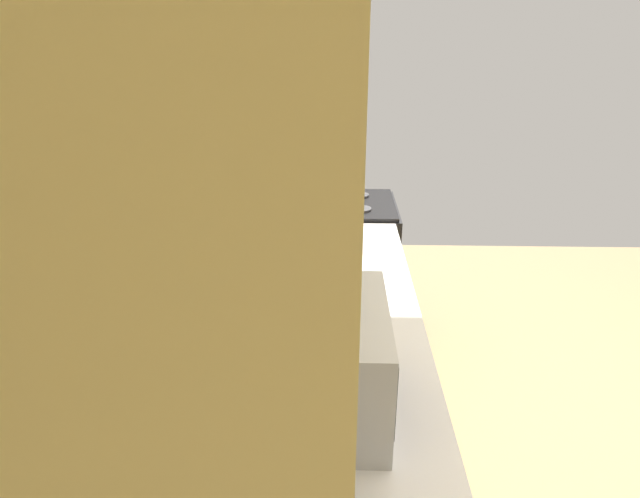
# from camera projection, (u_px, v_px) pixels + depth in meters

# --- Properties ---
(wall_back) EXTENTS (3.90, 0.12, 2.82)m
(wall_back) POSITION_uv_depth(u_px,v_px,m) (218.00, 195.00, 1.72)
(wall_back) COLOR beige
(wall_back) RESTS_ON ground_plane
(upper_cabinets) EXTENTS (2.22, 0.31, 0.66)m
(upper_cabinets) POSITION_uv_depth(u_px,v_px,m) (271.00, 70.00, 1.24)
(upper_cabinets) COLOR #F3D578
(oven_range) EXTENTS (0.59, 0.68, 1.06)m
(oven_range) POSITION_uv_depth(u_px,v_px,m) (339.00, 271.00, 3.45)
(oven_range) COLOR black
(oven_range) RESTS_ON ground_plane
(microwave) EXTENTS (0.49, 0.33, 0.32)m
(microwave) POSITION_uv_depth(u_px,v_px,m) (329.00, 359.00, 1.55)
(microwave) COLOR #B7BABF
(microwave) RESTS_ON counter_run
(bowl) EXTENTS (0.15, 0.15, 0.05)m
(bowl) POSITION_uv_depth(u_px,v_px,m) (365.00, 293.00, 2.19)
(bowl) COLOR #4C8CBF
(bowl) RESTS_ON counter_run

